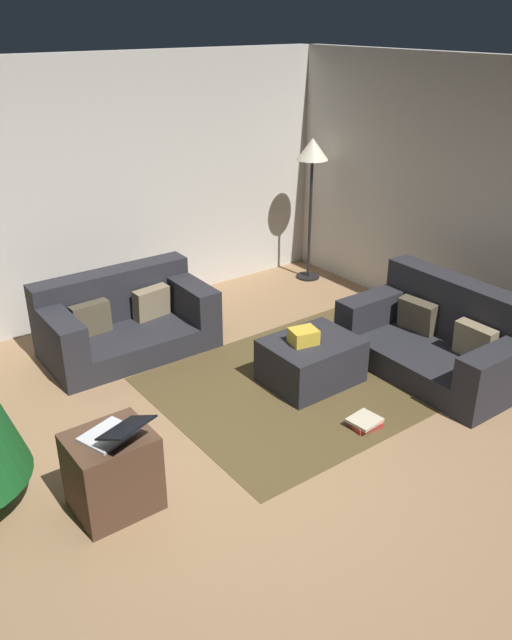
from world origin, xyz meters
name	(u,v)px	position (x,y,z in m)	size (l,w,h in m)	color
ground_plane	(251,473)	(0.00, 0.00, 0.00)	(6.40, 6.40, 0.00)	#93704C
rear_partition	(59,198)	(0.00, 3.14, 1.30)	(6.40, 0.12, 2.60)	beige
couch_left	(124,321)	(0.15, 2.24, 0.29)	(1.57, 0.90, 0.72)	#26262B
couch_right	(441,338)	(2.26, 0.20, 0.29)	(0.93, 1.60, 0.78)	#26262B
ottoman	(311,361)	(1.16, 0.71, 0.20)	(0.78, 0.61, 0.40)	#26262B
gift_box	(304,336)	(1.08, 0.72, 0.46)	(0.22, 0.18, 0.13)	gold
tv_remote	(314,339)	(1.19, 0.70, 0.41)	(0.05, 0.16, 0.02)	black
side_table	(113,472)	(-0.90, 0.26, 0.28)	(0.52, 0.44, 0.55)	#4C3323
laptop	(115,432)	(-0.88, 0.20, 0.61)	(0.42, 0.49, 0.19)	silver
book_stack	(365,423)	(1.05, -0.08, 0.04)	(0.25, 0.23, 0.07)	#B7332D
corner_lamp	(312,160)	(2.75, 2.58, 1.42)	(0.36, 0.36, 1.66)	black
area_rug	(310,380)	(1.16, 0.71, 0.00)	(2.60, 2.00, 0.01)	brown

